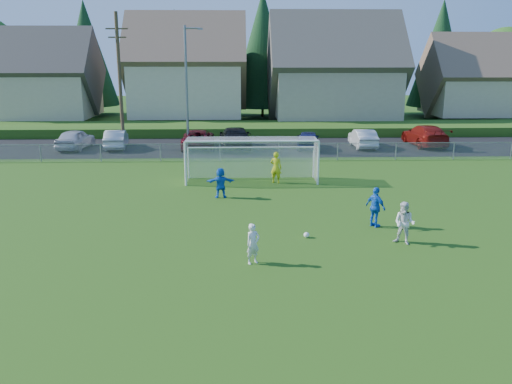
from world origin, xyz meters
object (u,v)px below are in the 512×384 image
player_blue_a (376,207)px  car_e (308,140)px  car_d (235,138)px  player_white_b (404,223)px  car_b (116,139)px  goalkeeper (276,167)px  soccer_goal (252,153)px  player_blue_b (221,183)px  car_a (75,139)px  car_g (425,135)px  car_c (198,139)px  player_white_a (253,244)px  soccer_ball (306,235)px  car_f (363,138)px

player_blue_a → car_e: bearing=-34.1°
car_d → player_white_b: bearing=103.5°
player_blue_a → car_b: size_ratio=0.40×
goalkeeper → soccer_goal: size_ratio=0.24×
player_blue_b → car_e: player_blue_b is taller
car_a → car_g: size_ratio=0.79×
car_c → soccer_goal: bearing=107.1°
player_white_a → player_blue_a: (5.23, 3.95, 0.13)m
player_white_a → goalkeeper: bearing=48.7°
goalkeeper → car_b: size_ratio=0.41×
car_b → car_d: (9.10, -0.31, 0.11)m
car_d → player_blue_b: bearing=84.1°
player_blue_a → soccer_goal: (-4.99, 8.61, 0.78)m
soccer_ball → soccer_goal: 10.23m
soccer_ball → car_e: car_e is taller
car_a → car_d: (12.15, -0.15, 0.06)m
car_a → car_f: (22.03, -0.01, -0.05)m
player_white_a → soccer_ball: bearing=16.5°
player_white_a → player_blue_a: size_ratio=0.84×
player_blue_a → car_g: (8.94, 20.30, -0.03)m
soccer_ball → soccer_goal: (-1.94, 9.93, 1.52)m
goalkeeper → car_g: size_ratio=0.31×
soccer_goal → car_d: bearing=95.3°
player_blue_a → car_b: 24.92m
player_blue_b → car_e: 15.44m
player_white_b → car_e: 21.26m
car_f → player_white_a: bearing=68.7°
car_f → player_white_b: bearing=81.2°
car_d → car_c: bearing=-7.4°
car_a → car_e: size_ratio=1.08×
soccer_ball → player_blue_b: player_blue_b is taller
soccer_ball → player_white_b: player_white_b is taller
soccer_ball → car_c: size_ratio=0.04×
player_blue_b → goalkeeper: goalkeeper is taller
player_white_a → car_a: size_ratio=0.32×
player_blue_a → car_d: 20.41m
car_e → goalkeeper: bearing=79.7°
player_white_a → player_white_b: 6.08m
car_e → soccer_ball: bearing=88.6°
player_white_a → player_blue_a: bearing=3.3°
car_d → car_g: size_ratio=1.00×
car_b → car_f: size_ratio=1.00×
soccer_goal → player_white_b: bearing=-62.7°
soccer_ball → player_white_a: bearing=-129.8°
car_e → car_f: car_f is taller
player_blue_b → goalkeeper: size_ratio=0.87×
car_d → car_f: bearing=177.4°
car_b → car_f: car_b is taller
car_g → player_white_b: bearing=67.5°
soccer_ball → car_c: bearing=105.4°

